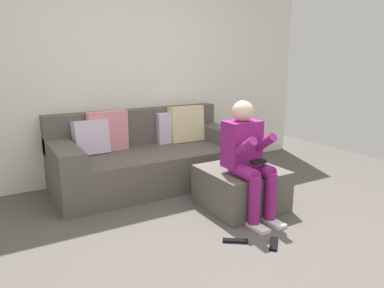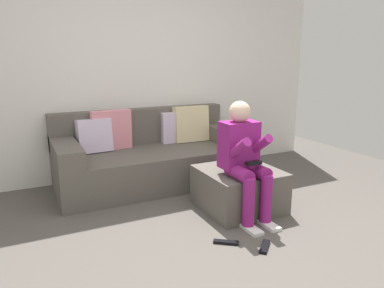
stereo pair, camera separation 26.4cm
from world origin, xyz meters
The scene contains 7 objects.
ground_plane centered at (0.00, 0.00, 0.00)m, with size 6.66×6.66×0.00m, color #544F49.
wall_back centered at (0.00, 2.29, 1.24)m, with size 5.12×0.10×2.49m, color silver.
couch_sectional centered at (0.05, 1.84, 0.31)m, with size 2.11×0.95×0.85m.
ottoman centered at (0.56, 0.76, 0.19)m, with size 0.70×0.70×0.39m, color #59544C.
person_seated centered at (0.48, 0.58, 0.59)m, with size 0.33×0.59×1.05m.
remote_near_ottoman centered at (0.32, 0.03, 0.01)m, with size 0.20×0.05×0.02m, color black.
remote_by_storage_bin centered at (0.09, 0.22, 0.01)m, with size 0.20×0.05×0.02m, color black.
Camera 2 is at (-1.29, -1.98, 1.42)m, focal length 33.85 mm.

